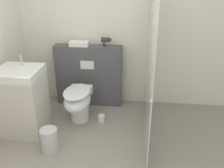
# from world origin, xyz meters

# --- Properties ---
(wall_back) EXTENTS (8.00, 0.06, 2.50)m
(wall_back) POSITION_xyz_m (0.00, 1.94, 1.25)
(wall_back) COLOR silver
(wall_back) RESTS_ON ground_plane
(partition_panel) EXTENTS (1.11, 0.21, 1.04)m
(partition_panel) POSITION_xyz_m (-0.29, 1.78, 0.52)
(partition_panel) COLOR #4C4C51
(partition_panel) RESTS_ON ground_plane
(shower_glass) EXTENTS (0.04, 1.71, 1.94)m
(shower_glass) POSITION_xyz_m (0.68, 1.05, 0.97)
(shower_glass) COLOR silver
(shower_glass) RESTS_ON ground_plane
(toilet) EXTENTS (0.39, 0.66, 0.55)m
(toilet) POSITION_xyz_m (-0.34, 1.16, 0.34)
(toilet) COLOR white
(toilet) RESTS_ON ground_plane
(sink_vanity) EXTENTS (0.59, 0.55, 1.10)m
(sink_vanity) POSITION_xyz_m (-1.05, 0.86, 0.48)
(sink_vanity) COLOR beige
(sink_vanity) RESTS_ON ground_plane
(hair_drier) EXTENTS (0.17, 0.07, 0.15)m
(hair_drier) POSITION_xyz_m (0.01, 1.77, 1.14)
(hair_drier) COLOR #2D2D33
(hair_drier) RESTS_ON partition_panel
(folded_towel) EXTENTS (0.30, 0.16, 0.07)m
(folded_towel) POSITION_xyz_m (-0.43, 1.76, 1.07)
(folded_towel) COLOR white
(folded_towel) RESTS_ON partition_panel
(spare_toilet_roll) EXTENTS (0.10, 0.10, 0.11)m
(spare_toilet_roll) POSITION_xyz_m (-0.00, 1.19, 0.06)
(spare_toilet_roll) COLOR white
(spare_toilet_roll) RESTS_ON ground_plane
(waste_bin) EXTENTS (0.22, 0.22, 0.32)m
(waste_bin) POSITION_xyz_m (-0.56, 0.45, 0.16)
(waste_bin) COLOR silver
(waste_bin) RESTS_ON ground_plane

